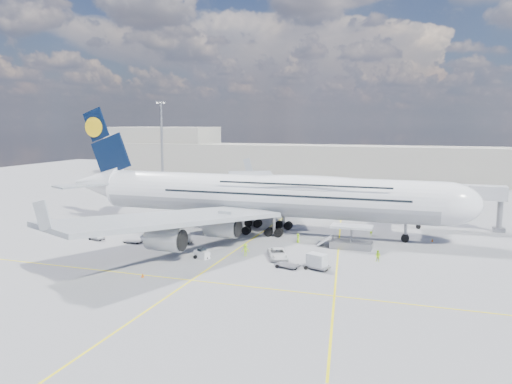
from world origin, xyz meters
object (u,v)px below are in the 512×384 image
(crew_wing, at_px, (164,242))
(crew_van, at_px, (298,238))
(cargo_loader, at_px, (350,240))
(dolly_nose_far, at_px, (317,261))
(crew_loader, at_px, (378,256))
(cone_tail, at_px, (76,225))
(crew_nose, at_px, (371,231))
(cone_nose, at_px, (432,240))
(cone_wing_right_outer, at_px, (143,275))
(dolly_back, at_px, (97,235))
(baggage_tug, at_px, (202,254))
(catering_truck_outer, at_px, (254,192))
(airliner, at_px, (265,195))
(dolly_nose_near, at_px, (287,265))
(service_van, at_px, (278,254))
(dolly_row_b, at_px, (161,233))
(crew_tug, at_px, (245,250))
(catering_truck_inner, at_px, (208,207))
(cone_wing_right_inner, at_px, (152,247))
(light_mast, at_px, (162,147))
(cone_wing_left_inner, at_px, (252,209))
(jet_bridge, at_px, (436,194))
(cone_wing_left_outer, at_px, (245,209))
(dolly_row_a, at_px, (133,241))

(crew_wing, bearing_deg, crew_van, -55.87)
(crew_wing, bearing_deg, cargo_loader, -65.28)
(cargo_loader, height_order, dolly_nose_far, cargo_loader)
(crew_loader, distance_m, crew_wing, 33.17)
(cone_tail, bearing_deg, crew_nose, 10.73)
(dolly_nose_far, xyz_separation_m, cone_tail, (-49.58, 13.03, -0.92))
(cone_nose, xyz_separation_m, cone_wing_right_outer, (-35.89, -32.44, 0.02))
(dolly_back, xyz_separation_m, crew_van, (33.05, 8.94, -0.13))
(dolly_back, xyz_separation_m, cone_tail, (-10.50, 7.97, -0.65))
(baggage_tug, bearing_deg, catering_truck_outer, 125.48)
(airliner, relative_size, dolly_nose_near, 21.79)
(crew_nose, bearing_deg, service_van, -162.58)
(dolly_row_b, xyz_separation_m, crew_tug, (17.51, -5.81, -0.08))
(dolly_nose_far, distance_m, baggage_tug, 17.15)
(catering_truck_inner, xyz_separation_m, catering_truck_outer, (1.43, 26.19, -0.15))
(dolly_nose_far, distance_m, cone_wing_right_inner, 27.31)
(crew_van, xyz_separation_m, cone_wing_right_outer, (-14.66, -24.61, -0.50))
(airliner, bearing_deg, crew_van, -38.55)
(light_mast, distance_m, dolly_nose_near, 76.11)
(dolly_nose_far, height_order, cone_wing_left_inner, dolly_nose_far)
(airliner, xyz_separation_m, dolly_nose_near, (9.87, -20.81, -6.50))
(jet_bridge, distance_m, cone_wing_left_outer, 42.22)
(cone_tail, bearing_deg, crew_loader, -6.70)
(catering_truck_outer, bearing_deg, cargo_loader, -47.94)
(dolly_row_a, xyz_separation_m, cone_wing_left_outer, (7.05, 35.50, -0.04))
(airliner, bearing_deg, cargo_loader, -23.23)
(baggage_tug, height_order, cone_wing_right_outer, baggage_tug)
(dolly_row_b, distance_m, service_van, 23.22)
(crew_tug, xyz_separation_m, cone_nose, (26.71, 18.56, -0.70))
(cargo_loader, height_order, cone_wing_left_outer, cargo_loader)
(catering_truck_inner, height_order, cone_wing_left_outer, catering_truck_inner)
(cone_nose, relative_size, cone_wing_left_outer, 0.79)
(catering_truck_outer, xyz_separation_m, crew_tug, (17.30, -54.89, -0.67))
(dolly_row_a, bearing_deg, baggage_tug, -23.70)
(dolly_row_a, height_order, crew_tug, crew_tug)
(crew_loader, bearing_deg, service_van, -148.77)
(dolly_nose_far, distance_m, catering_truck_outer, 64.90)
(cargo_loader, relative_size, dolly_back, 2.92)
(crew_nose, bearing_deg, airliner, 146.67)
(crew_wing, bearing_deg, airliner, -28.83)
(light_mast, height_order, cone_wing_right_outer, light_mast)
(crew_van, height_order, cone_nose, crew_van)
(catering_truck_outer, bearing_deg, dolly_row_a, -86.37)
(dolly_back, height_order, crew_wing, crew_wing)
(jet_bridge, height_order, cone_tail, jet_bridge)
(light_mast, height_order, crew_loader, light_mast)
(crew_tug, bearing_deg, service_van, -15.84)
(crew_nose, relative_size, crew_wing, 0.89)
(jet_bridge, bearing_deg, dolly_back, -154.49)
(dolly_nose_far, xyz_separation_m, catering_truck_outer, (-28.81, 58.15, 0.44))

